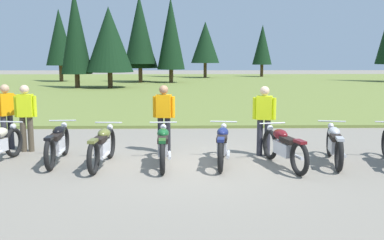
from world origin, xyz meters
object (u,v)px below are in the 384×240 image
Objects in this scene: motorcycle_navy at (222,145)px; rider_checking_bike at (6,113)px; rider_near_row_end at (26,114)px; rider_in_hivis_vest at (264,117)px; rider_with_back_turned at (164,115)px; motorcycle_black at (58,143)px; motorcycle_british_green at (163,146)px; motorcycle_olive at (103,146)px; motorcycle_maroon at (284,147)px; motorcycle_silver at (334,144)px.

rider_checking_bike reaches higher than motorcycle_navy.
rider_near_row_end is 1.00× the size of rider_in_hivis_vest.
rider_with_back_turned is at bearing -6.20° from rider_checking_bike.
motorcycle_black and motorcycle_british_green have the same top height.
rider_checking_bike is at bearing 163.51° from motorcycle_navy.
rider_near_row_end is (-4.77, 1.33, 0.51)m from motorcycle_navy.
motorcycle_olive is 1.00× the size of motorcycle_navy.
motorcycle_navy is 1.25× the size of rider_checking_bike.
motorcycle_british_green and motorcycle_maroon have the same top height.
motorcycle_british_green is 1.01× the size of motorcycle_silver.
motorcycle_black is 1.26× the size of rider_checking_bike.
motorcycle_olive is 1.26× the size of rider_near_row_end.
motorcycle_navy is (2.61, 0.09, 0.00)m from motorcycle_olive.
rider_with_back_turned is (-1.34, 1.15, 0.51)m from motorcycle_navy.
motorcycle_black is 1.01× the size of motorcycle_maroon.
rider_with_back_turned reaches higher than motorcycle_navy.
motorcycle_olive is at bearing -31.42° from rider_checking_bike.
rider_with_back_turned is (1.27, 1.24, 0.51)m from motorcycle_olive.
rider_in_hivis_vest is at bearing -5.47° from rider_near_row_end.
motorcycle_black and motorcycle_maroon have the same top height.
rider_in_hivis_vest reaches higher than motorcycle_olive.
motorcycle_black is at bearing -38.82° from rider_checking_bike.
motorcycle_olive is at bearing -33.41° from rider_near_row_end.
motorcycle_black is 1.63m from rider_near_row_end.
motorcycle_maroon is (2.59, -0.16, 0.00)m from motorcycle_british_green.
motorcycle_olive is at bearing 177.70° from motorcycle_maroon.
motorcycle_navy is at bearing -179.48° from motorcycle_silver.
rider_near_row_end and rider_with_back_turned have the same top height.
motorcycle_silver is at bearing -10.22° from rider_near_row_end.
rider_checking_bike is (-2.75, 1.68, 0.51)m from motorcycle_olive.
motorcycle_silver is at bearing -27.59° from rider_in_hivis_vest.
rider_in_hivis_vest is at bearing 6.53° from motorcycle_black.
motorcycle_black is 2.22m from rider_checking_bike.
motorcycle_olive is 2.61m from motorcycle_navy.
motorcycle_olive is 1.00× the size of motorcycle_british_green.
motorcycle_navy and motorcycle_maroon have the same top height.
rider_with_back_turned is at bearing -3.05° from rider_near_row_end.
motorcycle_black is 2.56m from rider_with_back_turned.
motorcycle_silver is (5.11, 0.11, 0.00)m from motorcycle_olive.
rider_near_row_end is at bearing 174.53° from rider_in_hivis_vest.
motorcycle_british_green is at bearing -88.32° from rider_with_back_turned.
rider_near_row_end is at bearing 146.59° from motorcycle_olive.
rider_checking_bike is 1.00× the size of rider_with_back_turned.
rider_checking_bike is at bearing 157.57° from motorcycle_british_green.
motorcycle_black is 4.99m from motorcycle_maroon.
motorcycle_navy is at bearing -3.62° from motorcycle_black.
motorcycle_black is at bearing -158.58° from rider_with_back_turned.
motorcycle_british_green is 1.26× the size of rider_with_back_turned.
motorcycle_silver is (2.49, 0.02, 0.00)m from motorcycle_navy.
motorcycle_maroon is 6.92m from rider_checking_bike.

